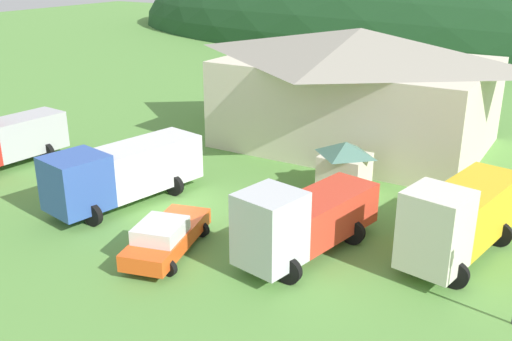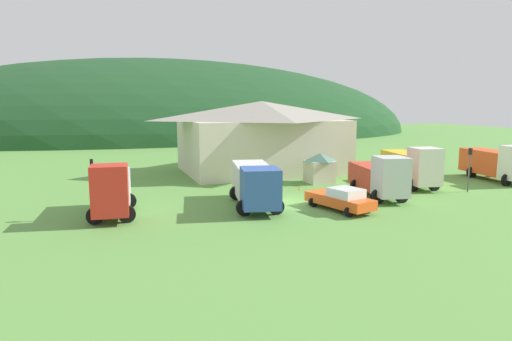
{
  "view_description": "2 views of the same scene",
  "coord_description": "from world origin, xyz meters",
  "px_view_note": "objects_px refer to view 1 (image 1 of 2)",
  "views": [
    {
      "loc": [
        16.89,
        -20.65,
        12.12
      ],
      "look_at": [
        2.83,
        2.55,
        1.99
      ],
      "focal_mm": 40.92,
      "sensor_mm": 36.0,
      "label": 1
    },
    {
      "loc": [
        -13.94,
        -31.32,
        7.63
      ],
      "look_at": [
        -1.93,
        3.01,
        2.1
      ],
      "focal_mm": 32.0,
      "sensor_mm": 36.0,
      "label": 2
    }
  ],
  "objects_px": {
    "depot_building": "(358,86)",
    "service_pickup_orange": "(166,236)",
    "crane_truck_red": "(4,137)",
    "traffic_cone_near_pickup": "(267,195)",
    "play_shed_cream": "(345,166)",
    "tow_truck_silver": "(302,220)",
    "heavy_rig_striped": "(460,217)",
    "box_truck_blue": "(122,171)",
    "traffic_cone_mid_row": "(307,224)"
  },
  "relations": [
    {
      "from": "heavy_rig_striped",
      "to": "traffic_cone_mid_row",
      "type": "xyz_separation_m",
      "value": [
        -6.8,
        -0.38,
        -1.89
      ]
    },
    {
      "from": "depot_building",
      "to": "service_pickup_orange",
      "type": "bearing_deg",
      "value": -92.68
    },
    {
      "from": "crane_truck_red",
      "to": "service_pickup_orange",
      "type": "distance_m",
      "value": 15.71
    },
    {
      "from": "heavy_rig_striped",
      "to": "traffic_cone_near_pickup",
      "type": "distance_m",
      "value": 10.57
    },
    {
      "from": "crane_truck_red",
      "to": "traffic_cone_near_pickup",
      "type": "height_order",
      "value": "crane_truck_red"
    },
    {
      "from": "box_truck_blue",
      "to": "heavy_rig_striped",
      "type": "distance_m",
      "value": 16.28
    },
    {
      "from": "crane_truck_red",
      "to": "tow_truck_silver",
      "type": "xyz_separation_m",
      "value": [
        20.29,
        -0.83,
        -0.13
      ]
    },
    {
      "from": "crane_truck_red",
      "to": "heavy_rig_striped",
      "type": "xyz_separation_m",
      "value": [
        25.91,
        2.49,
        0.03
      ]
    },
    {
      "from": "play_shed_cream",
      "to": "tow_truck_silver",
      "type": "distance_m",
      "value": 7.82
    },
    {
      "from": "crane_truck_red",
      "to": "service_pickup_orange",
      "type": "relative_size",
      "value": 1.21
    },
    {
      "from": "box_truck_blue",
      "to": "traffic_cone_mid_row",
      "type": "distance_m",
      "value": 9.74
    },
    {
      "from": "play_shed_cream",
      "to": "traffic_cone_near_pickup",
      "type": "relative_size",
      "value": 5.01
    },
    {
      "from": "box_truck_blue",
      "to": "traffic_cone_near_pickup",
      "type": "xyz_separation_m",
      "value": [
        5.75,
        4.77,
        -1.78
      ]
    },
    {
      "from": "box_truck_blue",
      "to": "traffic_cone_near_pickup",
      "type": "relative_size",
      "value": 15.46
    },
    {
      "from": "traffic_cone_mid_row",
      "to": "service_pickup_orange",
      "type": "bearing_deg",
      "value": -124.07
    },
    {
      "from": "service_pickup_orange",
      "to": "traffic_cone_near_pickup",
      "type": "xyz_separation_m",
      "value": [
        0.4,
        7.86,
        -0.83
      ]
    },
    {
      "from": "box_truck_blue",
      "to": "traffic_cone_near_pickup",
      "type": "height_order",
      "value": "box_truck_blue"
    },
    {
      "from": "heavy_rig_striped",
      "to": "crane_truck_red",
      "type": "bearing_deg",
      "value": -74.14
    },
    {
      "from": "traffic_cone_near_pickup",
      "to": "depot_building",
      "type": "bearing_deg",
      "value": 87.48
    },
    {
      "from": "service_pickup_orange",
      "to": "tow_truck_silver",
      "type": "bearing_deg",
      "value": 103.9
    },
    {
      "from": "depot_building",
      "to": "play_shed_cream",
      "type": "distance_m",
      "value": 9.19
    },
    {
      "from": "box_truck_blue",
      "to": "heavy_rig_striped",
      "type": "relative_size",
      "value": 1.1
    },
    {
      "from": "tow_truck_silver",
      "to": "heavy_rig_striped",
      "type": "relative_size",
      "value": 0.98
    },
    {
      "from": "crane_truck_red",
      "to": "heavy_rig_striped",
      "type": "relative_size",
      "value": 0.87
    },
    {
      "from": "crane_truck_red",
      "to": "traffic_cone_near_pickup",
      "type": "distance_m",
      "value": 16.33
    },
    {
      "from": "depot_building",
      "to": "crane_truck_red",
      "type": "bearing_deg",
      "value": -136.62
    },
    {
      "from": "heavy_rig_striped",
      "to": "traffic_cone_near_pickup",
      "type": "xyz_separation_m",
      "value": [
        -10.25,
        1.77,
        -1.89
      ]
    },
    {
      "from": "tow_truck_silver",
      "to": "traffic_cone_mid_row",
      "type": "xyz_separation_m",
      "value": [
        -1.18,
        2.94,
        -1.72
      ]
    },
    {
      "from": "play_shed_cream",
      "to": "tow_truck_silver",
      "type": "bearing_deg",
      "value": -80.07
    },
    {
      "from": "depot_building",
      "to": "crane_truck_red",
      "type": "distance_m",
      "value": 22.3
    },
    {
      "from": "heavy_rig_striped",
      "to": "tow_truck_silver",
      "type": "bearing_deg",
      "value": -49.02
    },
    {
      "from": "heavy_rig_striped",
      "to": "service_pickup_orange",
      "type": "bearing_deg",
      "value": -49.91
    },
    {
      "from": "play_shed_cream",
      "to": "service_pickup_orange",
      "type": "distance_m",
      "value": 11.11
    },
    {
      "from": "box_truck_blue",
      "to": "heavy_rig_striped",
      "type": "bearing_deg",
      "value": 111.6
    },
    {
      "from": "depot_building",
      "to": "traffic_cone_near_pickup",
      "type": "height_order",
      "value": "depot_building"
    },
    {
      "from": "traffic_cone_near_pickup",
      "to": "play_shed_cream",
      "type": "bearing_deg",
      "value": 38.3
    },
    {
      "from": "traffic_cone_mid_row",
      "to": "tow_truck_silver",
      "type": "bearing_deg",
      "value": -68.09
    },
    {
      "from": "traffic_cone_near_pickup",
      "to": "traffic_cone_mid_row",
      "type": "distance_m",
      "value": 4.07
    },
    {
      "from": "depot_building",
      "to": "box_truck_blue",
      "type": "bearing_deg",
      "value": -111.59
    },
    {
      "from": "play_shed_cream",
      "to": "box_truck_blue",
      "type": "distance_m",
      "value": 11.67
    },
    {
      "from": "crane_truck_red",
      "to": "box_truck_blue",
      "type": "relative_size",
      "value": 0.79
    },
    {
      "from": "traffic_cone_mid_row",
      "to": "play_shed_cream",
      "type": "bearing_deg",
      "value": 91.99
    },
    {
      "from": "play_shed_cream",
      "to": "traffic_cone_near_pickup",
      "type": "height_order",
      "value": "play_shed_cream"
    },
    {
      "from": "box_truck_blue",
      "to": "tow_truck_silver",
      "type": "height_order",
      "value": "tow_truck_silver"
    },
    {
      "from": "play_shed_cream",
      "to": "depot_building",
      "type": "bearing_deg",
      "value": 108.52
    },
    {
      "from": "box_truck_blue",
      "to": "traffic_cone_mid_row",
      "type": "relative_size",
      "value": 16.55
    },
    {
      "from": "depot_building",
      "to": "traffic_cone_mid_row",
      "type": "relative_size",
      "value": 33.73
    },
    {
      "from": "traffic_cone_mid_row",
      "to": "traffic_cone_near_pickup",
      "type": "bearing_deg",
      "value": 148.02
    },
    {
      "from": "heavy_rig_striped",
      "to": "play_shed_cream",
      "type": "bearing_deg",
      "value": -111.78
    },
    {
      "from": "crane_truck_red",
      "to": "box_truck_blue",
      "type": "distance_m",
      "value": 9.92
    }
  ]
}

